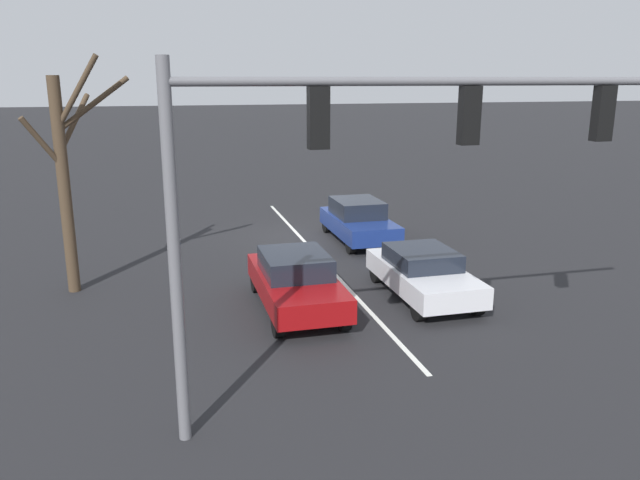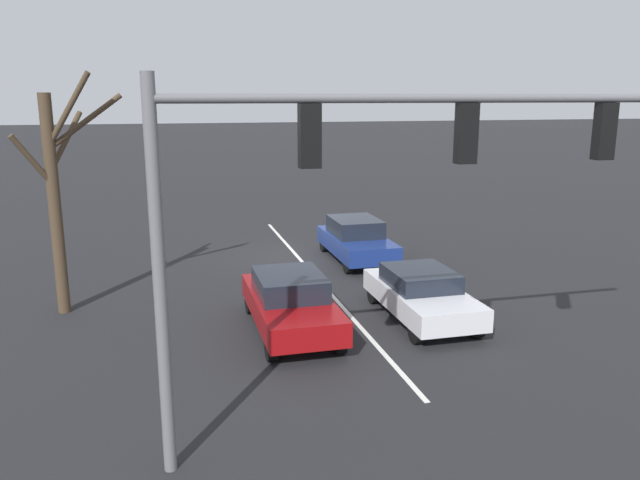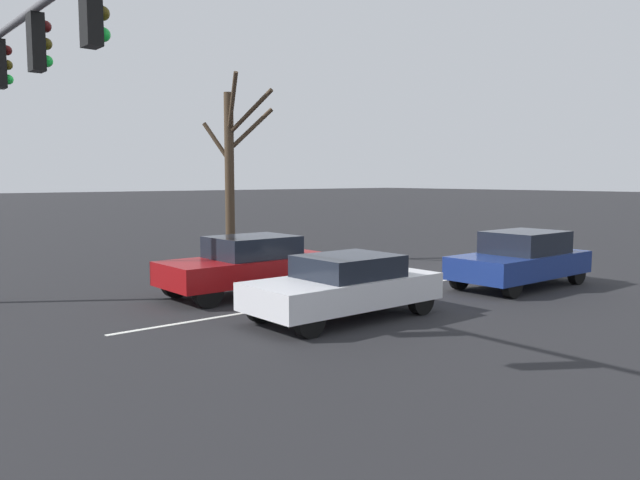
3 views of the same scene
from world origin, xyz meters
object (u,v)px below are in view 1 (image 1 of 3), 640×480
at_px(car_maroon_midlane_front, 296,280).
at_px(bare_tree_near, 66,171).
at_px(car_silver_leftlane_front, 423,272).
at_px(car_navy_leftlane_second, 358,220).
at_px(traffic_signal_gantry, 368,155).

height_order(car_maroon_midlane_front, bare_tree_near, bare_tree_near).
height_order(car_silver_leftlane_front, car_navy_leftlane_second, car_navy_leftlane_second).
height_order(car_navy_leftlane_second, bare_tree_near, bare_tree_near).
distance_m(car_silver_leftlane_front, traffic_signal_gantry, 7.48).
distance_m(traffic_signal_gantry, bare_tree_near, 10.11).
height_order(car_maroon_midlane_front, car_silver_leftlane_front, car_maroon_midlane_front).
height_order(car_maroon_midlane_front, car_navy_leftlane_second, car_navy_leftlane_second).
xyz_separation_m(car_silver_leftlane_front, car_navy_leftlane_second, (-0.20, -6.22, 0.07)).
bearing_deg(bare_tree_near, traffic_signal_gantry, 124.12).
relative_size(car_silver_leftlane_front, car_navy_leftlane_second, 0.99).
xyz_separation_m(car_silver_leftlane_front, bare_tree_near, (9.11, -2.94, 2.66)).
bearing_deg(car_silver_leftlane_front, traffic_signal_gantry, 57.04).
bearing_deg(car_silver_leftlane_front, bare_tree_near, -17.89).
bearing_deg(car_maroon_midlane_front, car_silver_leftlane_front, -179.56).
distance_m(car_maroon_midlane_front, car_silver_leftlane_front, 3.51).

